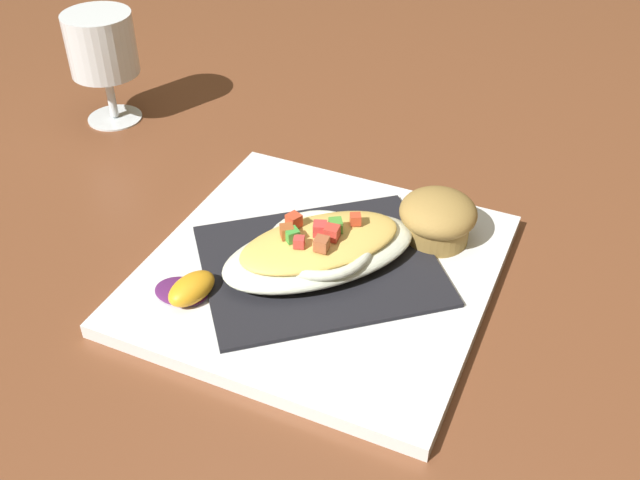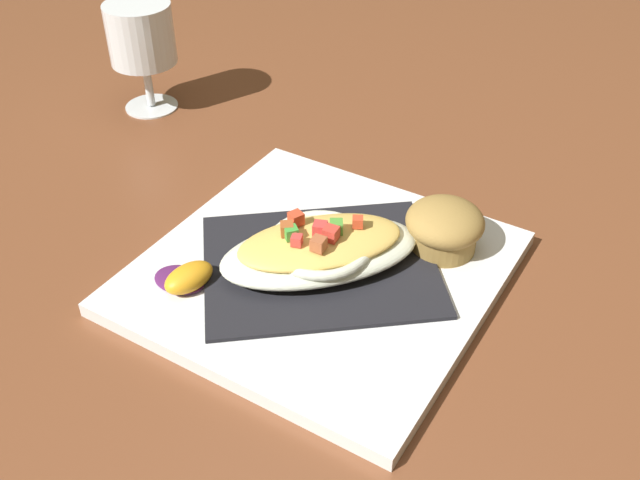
# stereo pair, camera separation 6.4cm
# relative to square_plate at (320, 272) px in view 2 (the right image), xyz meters

# --- Properties ---
(ground_plane) EXTENTS (2.60, 2.60, 0.00)m
(ground_plane) POSITION_rel_square_plate_xyz_m (0.00, 0.00, -0.01)
(ground_plane) COLOR brown
(square_plate) EXTENTS (0.32, 0.32, 0.01)m
(square_plate) POSITION_rel_square_plate_xyz_m (0.00, 0.00, 0.00)
(square_plate) COLOR white
(square_plate) RESTS_ON ground_plane
(folded_napkin) EXTENTS (0.26, 0.26, 0.00)m
(folded_napkin) POSITION_rel_square_plate_xyz_m (0.00, 0.00, 0.01)
(folded_napkin) COLOR black
(folded_napkin) RESTS_ON square_plate
(gratin_dish) EXTENTS (0.18, 0.20, 0.04)m
(gratin_dish) POSITION_rel_square_plate_xyz_m (-0.00, -0.00, 0.03)
(gratin_dish) COLOR silver
(gratin_dish) RESTS_ON folded_napkin
(muffin) EXTENTS (0.07, 0.07, 0.05)m
(muffin) POSITION_rel_square_plate_xyz_m (0.07, 0.09, 0.03)
(muffin) COLOR olive
(muffin) RESTS_ON square_plate
(orange_garnish) EXTENTS (0.06, 0.05, 0.02)m
(orange_garnish) POSITION_rel_square_plate_xyz_m (-0.08, -0.09, 0.02)
(orange_garnish) COLOR #531F57
(orange_garnish) RESTS_ON square_plate
(stemmed_glass) EXTENTS (0.08, 0.08, 0.13)m
(stemmed_glass) POSITION_rel_square_plate_xyz_m (-0.36, 0.14, 0.08)
(stemmed_glass) COLOR white
(stemmed_glass) RESTS_ON ground_plane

